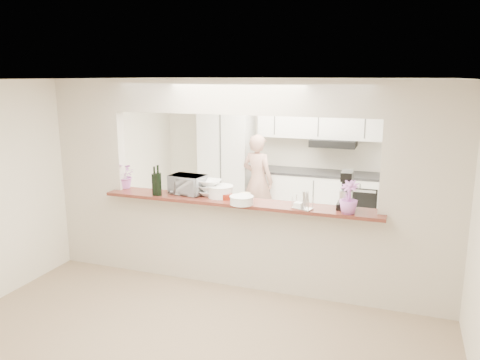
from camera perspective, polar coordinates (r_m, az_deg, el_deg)
The scene contains 19 objects.
floor at distance 5.97m, azimuth -0.12°, elevation -12.55°, with size 6.00×6.00×0.00m, color gray.
tile_overlay at distance 7.33m, azimuth 3.99°, elevation -7.63°, with size 5.00×2.90×0.01m, color #BCB9A9.
partition at distance 5.50m, azimuth -0.13°, elevation 1.56°, with size 5.00×0.15×2.50m.
bar_counter at distance 5.74m, azimuth -0.14°, elevation -7.37°, with size 3.40×0.38×1.09m.
kitchen_cabinets at distance 8.21m, azimuth 5.05°, elevation 1.59°, with size 3.15×0.62×2.25m.
refrigerator at distance 7.92m, azimuth 20.74°, elevation -0.52°, with size 0.75×0.70×1.70m, color #9D9CA1.
flower_left at distance 6.30m, azimuth -13.81°, elevation 0.53°, with size 0.30×0.26×0.34m, color #D06EBD.
wine_bottle_a at distance 5.86m, azimuth -10.35°, elevation -0.48°, with size 0.07×0.07×0.36m.
wine_bottle_b at distance 5.83m, azimuth -9.93°, elevation -0.45°, with size 0.08×0.08×0.38m.
toaster_oven at distance 5.87m, azimuth -6.41°, elevation -0.54°, with size 0.43×0.29×0.24m, color #B0B0B5.
serving_bowls at distance 5.75m, azimuth -3.64°, elevation -0.98°, with size 0.27×0.27×0.20m, color white.
plate_stack_a at distance 5.69m, azimuth -2.40°, elevation -1.40°, with size 0.31×0.31×0.14m.
plate_stack_b at distance 5.37m, azimuth 0.19°, elevation -2.47°, with size 0.28×0.28×0.10m.
red_bowl at distance 5.61m, azimuth -1.68°, elevation -2.01°, with size 0.14×0.14×0.07m, color maroon.
tan_bowl at distance 5.64m, azimuth 0.62°, elevation -1.93°, with size 0.13×0.13×0.06m, color beige.
utensil_caddy at distance 5.22m, azimuth 7.62°, elevation -2.62°, with size 0.24×0.18×0.20m.
stand_mixer at distance 5.33m, azimuth 12.86°, elevation -1.36°, with size 0.19×0.29×0.42m.
flower_right at distance 5.12m, azimuth 13.13°, elevation -2.05°, with size 0.20×0.20×0.36m, color #C46DCB.
person at distance 7.93m, azimuth 2.15°, elevation -0.13°, with size 0.58×0.38×1.58m, color tan.
Camera 1 is at (1.82, -5.09, 2.54)m, focal length 35.00 mm.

